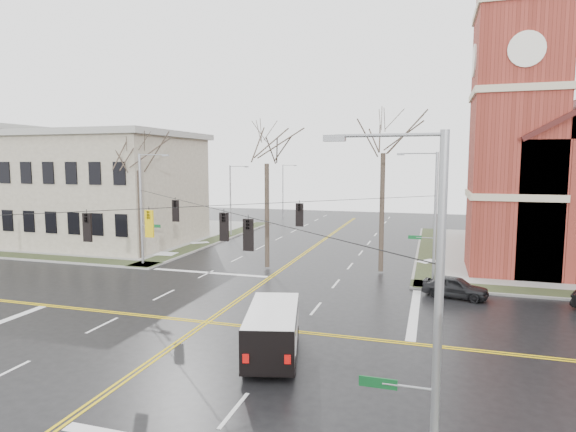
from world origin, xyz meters
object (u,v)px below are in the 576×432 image
(tree_nw_far, at_px, (137,164))
(tree_nw_near, at_px, (267,157))
(parked_car_a, at_px, (455,287))
(tree_ne, at_px, (383,145))
(cargo_van, at_px, (273,327))
(streetlight_north_b, at_px, (284,188))
(signal_pole_ne, at_px, (433,214))
(streetlight_north_a, at_px, (232,197))
(signal_pole_se, at_px, (430,319))
(signal_pole_nw, at_px, (143,205))

(tree_nw_far, bearing_deg, tree_nw_near, -1.37)
(parked_car_a, distance_m, tree_nw_near, 16.81)
(parked_car_a, relative_size, tree_ne, 0.29)
(cargo_van, height_order, tree_nw_far, tree_nw_far)
(streetlight_north_b, bearing_deg, cargo_van, -73.21)
(signal_pole_ne, distance_m, streetlight_north_a, 27.48)
(streetlight_north_b, bearing_deg, tree_nw_near, -74.80)
(signal_pole_ne, relative_size, streetlight_north_b, 1.12)
(signal_pole_se, bearing_deg, streetlight_north_b, 110.27)
(signal_pole_se, bearing_deg, tree_nw_far, 134.38)
(signal_pole_se, distance_m, streetlight_north_b, 63.43)
(signal_pole_nw, height_order, streetlight_north_a, signal_pole_nw)
(tree_nw_far, bearing_deg, signal_pole_se, -45.62)
(signal_pole_ne, distance_m, tree_nw_near, 13.22)
(streetlight_north_a, distance_m, tree_nw_far, 15.25)
(cargo_van, distance_m, tree_ne, 19.43)
(tree_ne, bearing_deg, tree_nw_near, -172.90)
(parked_car_a, bearing_deg, streetlight_north_a, 65.48)
(streetlight_north_b, xyz_separation_m, tree_nw_near, (9.47, -34.86, 4.43))
(streetlight_north_a, height_order, cargo_van, streetlight_north_a)
(cargo_van, xyz_separation_m, parked_car_a, (8.10, 11.81, -0.57))
(signal_pole_ne, relative_size, cargo_van, 1.54)
(parked_car_a, bearing_deg, tree_nw_far, 94.64)
(signal_pole_ne, bearing_deg, tree_nw_near, 172.51)
(signal_pole_se, xyz_separation_m, streetlight_north_b, (-21.97, 59.50, -0.48))
(streetlight_north_a, bearing_deg, streetlight_north_b, 90.00)
(parked_car_a, xyz_separation_m, tree_nw_far, (-25.90, 4.60, 7.59))
(tree_ne, bearing_deg, streetlight_north_a, 143.06)
(streetlight_north_a, height_order, parked_car_a, streetlight_north_a)
(signal_pole_nw, height_order, cargo_van, signal_pole_nw)
(signal_pole_ne, relative_size, signal_pole_se, 1.00)
(tree_nw_far, bearing_deg, streetlight_north_b, 86.00)
(signal_pole_nw, distance_m, tree_ne, 19.75)
(cargo_van, bearing_deg, signal_pole_se, -66.13)
(cargo_van, relative_size, tree_ne, 0.43)
(tree_nw_far, bearing_deg, signal_pole_ne, -4.52)
(signal_pole_se, relative_size, cargo_van, 1.54)
(signal_pole_se, bearing_deg, signal_pole_ne, 90.00)
(parked_car_a, height_order, tree_nw_near, tree_nw_near)
(tree_nw_far, relative_size, tree_nw_near, 0.93)
(cargo_van, bearing_deg, tree_nw_far, 123.44)
(signal_pole_ne, distance_m, tree_ne, 6.63)
(tree_nw_far, xyz_separation_m, tree_ne, (20.71, 0.81, 1.47))
(signal_pole_nw, height_order, parked_car_a, signal_pole_nw)
(tree_nw_near, distance_m, tree_ne, 8.94)
(tree_ne, bearing_deg, streetlight_north_b, 118.46)
(streetlight_north_a, height_order, streetlight_north_b, same)
(tree_nw_near, height_order, tree_ne, tree_ne)
(cargo_van, bearing_deg, signal_pole_ne, 51.65)
(signal_pole_se, xyz_separation_m, parked_car_a, (1.51, 20.33, -4.27))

